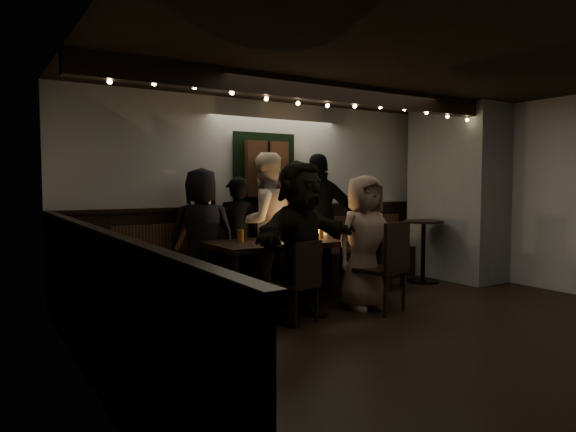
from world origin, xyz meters
TOP-DOWN VIEW (x-y plane):
  - room at (1.07, 1.42)m, footprint 6.02×5.01m
  - dining_table at (-0.34, 1.40)m, footprint 2.18×0.93m
  - chair_near_left at (-0.82, 0.58)m, footprint 0.47×0.47m
  - chair_near_right at (0.26, 0.45)m, footprint 0.56×0.56m
  - chair_end at (1.12, 1.46)m, footprint 0.55×0.55m
  - high_top at (1.95, 1.52)m, footprint 0.57×0.57m
  - person_a at (-1.30, 2.04)m, footprint 0.93×0.76m
  - person_b at (-0.82, 2.07)m, footprint 0.63×0.49m
  - person_c at (-0.40, 2.09)m, footprint 0.91×0.71m
  - person_d at (0.01, 2.13)m, footprint 1.06×0.77m
  - person_e at (0.48, 2.07)m, footprint 1.19×0.83m
  - person_f at (-0.74, 0.71)m, footprint 1.65×0.95m
  - person_g at (0.16, 0.74)m, footprint 0.77×0.51m

SIDE VIEW (x-z plane):
  - chair_near_left at x=-0.82m, z-range 0.06..0.92m
  - chair_end at x=1.12m, z-range 0.06..0.98m
  - high_top at x=1.95m, z-range 0.12..1.03m
  - chair_near_right at x=0.26m, z-range 0.07..1.09m
  - dining_table at x=-0.34m, z-range 0.24..1.18m
  - person_d at x=0.01m, z-range 0.00..1.48m
  - person_b at x=-0.82m, z-range 0.00..1.53m
  - person_g at x=0.16m, z-range 0.00..1.55m
  - person_a at x=-1.30m, z-range 0.00..1.64m
  - person_f at x=-0.74m, z-range 0.00..1.70m
  - person_c at x=-0.40m, z-range 0.00..1.86m
  - person_e at x=0.48m, z-range 0.00..1.87m
  - room at x=1.07m, z-range -0.24..2.38m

